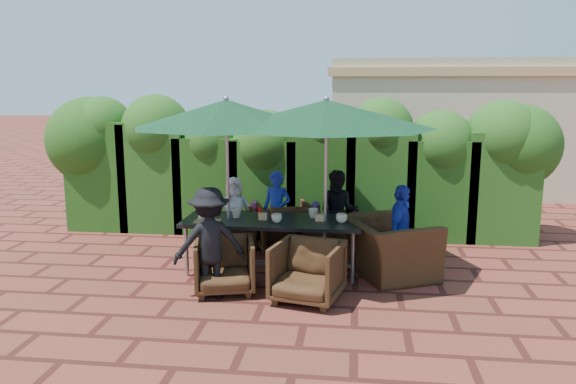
# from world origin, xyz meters

# --- Properties ---
(ground) EXTENTS (80.00, 80.00, 0.00)m
(ground) POSITION_xyz_m (0.00, 0.00, 0.00)
(ground) COLOR maroon
(ground) RESTS_ON ground
(dining_table) EXTENTS (2.47, 0.90, 0.75)m
(dining_table) POSITION_xyz_m (-0.06, 0.11, 0.68)
(dining_table) COLOR black
(dining_table) RESTS_ON ground
(umbrella_left) EXTENTS (2.61, 2.61, 2.46)m
(umbrella_left) POSITION_xyz_m (-0.68, 0.07, 2.21)
(umbrella_left) COLOR gray
(umbrella_left) RESTS_ON ground
(umbrella_right) EXTENTS (2.94, 2.94, 2.46)m
(umbrella_right) POSITION_xyz_m (0.68, 0.13, 2.21)
(umbrella_right) COLOR gray
(umbrella_right) RESTS_ON ground
(chair_far_left) EXTENTS (0.92, 0.89, 0.74)m
(chair_far_left) POSITION_xyz_m (-0.91, 1.18, 0.37)
(chair_far_left) COLOR black
(chair_far_left) RESTS_ON ground
(chair_far_mid) EXTENTS (1.03, 1.00, 0.85)m
(chair_far_mid) POSITION_xyz_m (-0.03, 1.15, 0.42)
(chair_far_mid) COLOR black
(chair_far_mid) RESTS_ON ground
(chair_far_right) EXTENTS (0.99, 0.97, 0.79)m
(chair_far_right) POSITION_xyz_m (0.67, 1.01, 0.39)
(chair_far_right) COLOR black
(chair_far_right) RESTS_ON ground
(chair_near_left) EXTENTS (0.89, 0.85, 0.76)m
(chair_near_left) POSITION_xyz_m (-0.54, -0.77, 0.38)
(chair_near_left) COLOR black
(chair_near_left) RESTS_ON ground
(chair_near_right) EXTENTS (0.94, 0.90, 0.81)m
(chair_near_right) POSITION_xyz_m (0.53, -0.94, 0.40)
(chair_near_right) COLOR black
(chair_near_right) RESTS_ON ground
(chair_end_right) EXTENTS (1.22, 1.42, 1.05)m
(chair_end_right) POSITION_xyz_m (1.57, 0.12, 0.53)
(chair_end_right) COLOR black
(chair_end_right) RESTS_ON ground
(adult_far_left) EXTENTS (0.65, 0.48, 1.17)m
(adult_far_left) POSITION_xyz_m (-0.84, 1.14, 0.59)
(adult_far_left) COLOR silver
(adult_far_left) RESTS_ON ground
(adult_far_mid) EXTENTS (0.54, 0.48, 1.29)m
(adult_far_mid) POSITION_xyz_m (-0.14, 1.09, 0.64)
(adult_far_mid) COLOR #1F31AB
(adult_far_mid) RESTS_ON ground
(adult_far_right) EXTENTS (0.65, 0.42, 1.31)m
(adult_far_right) POSITION_xyz_m (0.83, 1.10, 0.66)
(adult_far_right) COLOR black
(adult_far_right) RESTS_ON ground
(adult_near_left) EXTENTS (0.97, 0.73, 1.38)m
(adult_near_left) POSITION_xyz_m (-0.69, -0.92, 0.69)
(adult_near_left) COLOR black
(adult_near_left) RESTS_ON ground
(adult_end_right) EXTENTS (0.58, 0.83, 1.29)m
(adult_end_right) POSITION_xyz_m (1.71, 0.08, 0.64)
(adult_end_right) COLOR #1F31AB
(adult_end_right) RESTS_ON ground
(child_left) EXTENTS (0.33, 0.29, 0.77)m
(child_left) POSITION_xyz_m (-0.51, 1.25, 0.39)
(child_left) COLOR #E952A3
(child_left) RESTS_ON ground
(child_right) EXTENTS (0.36, 0.32, 0.81)m
(child_right) POSITION_xyz_m (0.46, 1.17, 0.40)
(child_right) COLOR #774AA1
(child_right) RESTS_ON ground
(pedestrian_a) EXTENTS (1.88, 1.33, 1.90)m
(pedestrian_a) POSITION_xyz_m (1.76, 4.28, 0.95)
(pedestrian_a) COLOR green
(pedestrian_a) RESTS_ON ground
(pedestrian_b) EXTENTS (0.84, 0.62, 1.58)m
(pedestrian_b) POSITION_xyz_m (2.54, 4.36, 0.79)
(pedestrian_b) COLOR #E952A3
(pedestrian_b) RESTS_ON ground
(pedestrian_c) EXTENTS (1.11, 0.94, 1.59)m
(pedestrian_c) POSITION_xyz_m (3.35, 4.43, 0.79)
(pedestrian_c) COLOR gray
(pedestrian_c) RESTS_ON ground
(cup_a) EXTENTS (0.16, 0.16, 0.13)m
(cup_a) POSITION_xyz_m (-1.02, 0.00, 0.81)
(cup_a) COLOR beige
(cup_a) RESTS_ON dining_table
(cup_b) EXTENTS (0.15, 0.15, 0.14)m
(cup_b) POSITION_xyz_m (-0.58, 0.17, 0.82)
(cup_b) COLOR beige
(cup_b) RESTS_ON dining_table
(cup_c) EXTENTS (0.15, 0.15, 0.12)m
(cup_c) POSITION_xyz_m (0.02, -0.03, 0.81)
(cup_c) COLOR beige
(cup_c) RESTS_ON dining_table
(cup_d) EXTENTS (0.14, 0.14, 0.13)m
(cup_d) POSITION_xyz_m (0.50, 0.30, 0.82)
(cup_d) COLOR beige
(cup_d) RESTS_ON dining_table
(cup_e) EXTENTS (0.16, 0.16, 0.12)m
(cup_e) POSITION_xyz_m (0.91, 0.06, 0.81)
(cup_e) COLOR beige
(cup_e) RESTS_ON dining_table
(ketchup_bottle) EXTENTS (0.04, 0.04, 0.17)m
(ketchup_bottle) POSITION_xyz_m (-0.24, 0.11, 0.83)
(ketchup_bottle) COLOR #B20C0A
(ketchup_bottle) RESTS_ON dining_table
(sauce_bottle) EXTENTS (0.04, 0.04, 0.17)m
(sauce_bottle) POSITION_xyz_m (-0.08, 0.19, 0.83)
(sauce_bottle) COLOR #4C230C
(sauce_bottle) RESTS_ON dining_table
(serving_tray) EXTENTS (0.35, 0.25, 0.02)m
(serving_tray) POSITION_xyz_m (-0.93, -0.12, 0.76)
(serving_tray) COLOR #9C6E4B
(serving_tray) RESTS_ON dining_table
(number_block_left) EXTENTS (0.12, 0.06, 0.10)m
(number_block_left) POSITION_xyz_m (-0.19, 0.08, 0.80)
(number_block_left) COLOR #DBB570
(number_block_left) RESTS_ON dining_table
(number_block_right) EXTENTS (0.12, 0.06, 0.10)m
(number_block_right) POSITION_xyz_m (0.60, 0.11, 0.80)
(number_block_right) COLOR #DBB570
(number_block_right) RESTS_ON dining_table
(hedge_wall) EXTENTS (9.10, 1.60, 2.45)m
(hedge_wall) POSITION_xyz_m (-0.13, 2.32, 1.33)
(hedge_wall) COLOR #153B10
(hedge_wall) RESTS_ON ground
(building) EXTENTS (6.20, 3.08, 3.20)m
(building) POSITION_xyz_m (3.50, 6.99, 1.61)
(building) COLOR beige
(building) RESTS_ON ground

